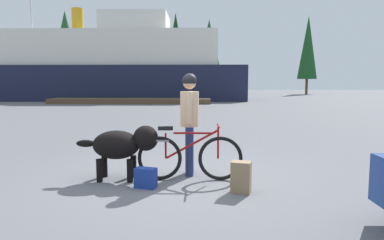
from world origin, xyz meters
name	(u,v)px	position (x,y,z in m)	size (l,w,h in m)	color
ground_plane	(172,179)	(0.00, 0.00, 0.00)	(160.00, 160.00, 0.00)	slate
bicycle	(189,157)	(0.29, -0.07, 0.39)	(1.73, 0.44, 0.92)	black
person_cyclist	(190,114)	(0.29, 0.29, 1.07)	(0.32, 0.53, 1.77)	navy
dog	(123,144)	(-0.81, -0.05, 0.59)	(1.37, 0.56, 0.91)	black
backpack	(241,177)	(1.07, -0.72, 0.23)	(0.28, 0.20, 0.46)	#8C7251
handbag_pannier	(146,178)	(-0.37, -0.50, 0.15)	(0.32, 0.18, 0.31)	navy
dock_pier	(131,101)	(-4.99, 21.82, 0.20)	(12.67, 2.35, 0.40)	brown
ferry_boat	(112,68)	(-8.11, 28.38, 3.10)	(25.81, 8.27, 8.80)	#191E38
sailboat_moored	(35,95)	(-15.48, 27.65, 0.50)	(8.39, 2.35, 9.43)	navy
pine_tree_far_left	(66,44)	(-18.51, 43.94, 7.23)	(4.36, 4.36, 11.79)	#4C331E
pine_tree_center	(209,48)	(1.92, 45.21, 6.70)	(3.81, 3.81, 10.75)	#4C331E
pine_tree_far_right	(308,48)	(16.36, 45.90, 6.79)	(2.82, 2.82, 11.38)	#4C331E
pine_tree_mid_back	(176,43)	(-3.40, 52.42, 8.25)	(3.45, 3.45, 13.09)	#4C331E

